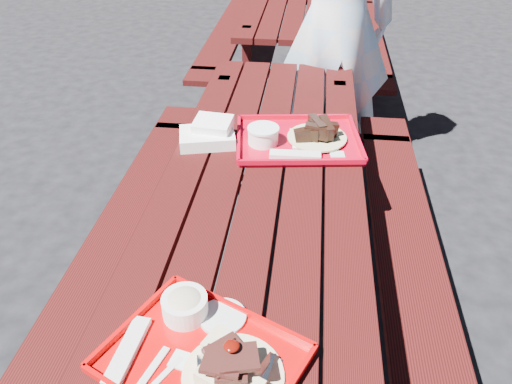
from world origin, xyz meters
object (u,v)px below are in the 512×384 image
near_tray (207,347)px  picnic_table_far (298,16)px  picnic_table_near (261,225)px  far_tray (296,138)px  person (336,23)px

near_tray → picnic_table_far: bearing=89.2°
picnic_table_near → far_tray: (0.11, 0.31, 0.22)m
near_tray → person: bearing=81.5°
picnic_table_far → person: person is taller
picnic_table_far → near_tray: size_ratio=4.42×
picnic_table_far → far_tray: size_ratio=4.42×
picnic_table_far → far_tray: (0.11, -2.49, 0.22)m
picnic_table_far → person: size_ratio=1.27×
person → near_tray: bearing=70.8°
near_tray → far_tray: size_ratio=1.00×
far_tray → person: 1.05m
picnic_table_far → picnic_table_near: bearing=-90.0°
picnic_table_near → far_tray: far_tray is taller
picnic_table_near → near_tray: 0.78m
far_tray → person: bearing=81.4°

